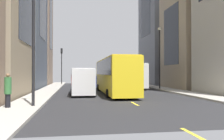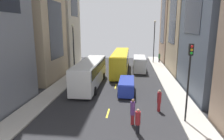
{
  "view_description": "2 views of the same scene",
  "coord_description": "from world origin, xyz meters",
  "views": [
    {
      "loc": [
        4.07,
        28.67,
        2.16
      ],
      "look_at": [
        0.06,
        2.65,
        2.47
      ],
      "focal_mm": 37.94,
      "sensor_mm": 36.0,
      "label": 1
    },
    {
      "loc": [
        2.1,
        -29.34,
        7.72
      ],
      "look_at": [
        -0.81,
        -1.03,
        1.51
      ],
      "focal_mm": 31.94,
      "sensor_mm": 36.0,
      "label": 2
    }
  ],
  "objects": [
    {
      "name": "sidewalk_east",
      "position": [
        7.29,
        0.0,
        0.07
      ],
      "size": [
        2.34,
        44.0,
        0.15
      ],
      "primitive_type": "cube",
      "color": "#B2ADA3",
      "rests_on": "ground"
    },
    {
      "name": "lane_stripe_1",
      "position": [
        0.0,
        -12.6,
        0.01
      ],
      "size": [
        0.16,
        2.0,
        0.01
      ],
      "primitive_type": "cube",
      "color": "yellow",
      "rests_on": "ground"
    },
    {
      "name": "delivery_van_white",
      "position": [
        3.38,
        5.35,
        1.52
      ],
      "size": [
        2.25,
        6.2,
        2.58
      ],
      "color": "white",
      "rests_on": "ground"
    },
    {
      "name": "building_east_3",
      "position": [
        13.22,
        16.76,
        9.19
      ],
      "size": [
        9.2,
        9.18,
        18.39
      ],
      "color": "#937760",
      "rests_on": "ground"
    },
    {
      "name": "pedestrian_waiting_curb",
      "position": [
        2.6,
        -15.84,
        1.01
      ],
      "size": [
        0.39,
        0.39,
        1.94
      ],
      "rotation": [
        0.0,
        0.0,
        6.13
      ],
      "color": "black",
      "rests_on": "ground"
    },
    {
      "name": "pedestrian_crossing_near",
      "position": [
        4.65,
        -11.65,
        1.11
      ],
      "size": [
        0.38,
        0.38,
        2.09
      ],
      "rotation": [
        0.0,
        0.0,
        1.19
      ],
      "color": "maroon",
      "rests_on": "ground"
    },
    {
      "name": "lane_stripe_4",
      "position": [
        0.0,
        12.6,
        0.01
      ],
      "size": [
        0.16,
        2.0,
        0.01
      ],
      "primitive_type": "cube",
      "color": "yellow",
      "rests_on": "ground"
    },
    {
      "name": "streetcar_yellow",
      "position": [
        0.12,
        4.29,
        2.12
      ],
      "size": [
        2.7,
        13.66,
        3.59
      ],
      "color": "yellow",
      "rests_on": "ground"
    },
    {
      "name": "lane_stripe_5",
      "position": [
        0.0,
        21.0,
        0.01
      ],
      "size": [
        0.16,
        2.0,
        0.01
      ],
      "primitive_type": "cube",
      "color": "yellow",
      "rests_on": "ground"
    },
    {
      "name": "pedestrian_walking_far",
      "position": [
        2.22,
        -14.48,
        1.15
      ],
      "size": [
        0.38,
        0.38,
        2.17
      ],
      "rotation": [
        0.0,
        0.0,
        3.47
      ],
      "color": "maroon",
      "rests_on": "ground"
    },
    {
      "name": "ground_plane",
      "position": [
        0.0,
        0.0,
        0.0
      ],
      "size": [
        40.93,
        40.93,
        0.0
      ],
      "primitive_type": "plane",
      "color": "#28282B"
    },
    {
      "name": "streetlamp_near",
      "position": [
        -6.62,
        -0.46,
        4.94
      ],
      "size": [
        0.44,
        0.44,
        7.94
      ],
      "color": "black",
      "rests_on": "ground"
    },
    {
      "name": "building_east_2",
      "position": [
        12.91,
        5.76,
        10.93
      ],
      "size": [
        8.58,
        10.32,
        21.85
      ],
      "color": "tan",
      "rests_on": "ground"
    },
    {
      "name": "streetlamp_far",
      "position": [
        6.62,
        13.72,
        5.41
      ],
      "size": [
        0.44,
        0.44,
        8.84
      ],
      "color": "black",
      "rests_on": "ground"
    },
    {
      "name": "lane_stripe_2",
      "position": [
        0.0,
        -4.2,
        0.01
      ],
      "size": [
        0.16,
        2.0,
        0.01
      ],
      "primitive_type": "cube",
      "color": "yellow",
      "rests_on": "ground"
    },
    {
      "name": "pedestrian_crossing_mid",
      "position": [
        7.94,
        14.24,
        1.19
      ],
      "size": [
        0.4,
        0.4,
        1.98
      ],
      "rotation": [
        0.0,
        0.0,
        3.81
      ],
      "color": "black",
      "rests_on": "ground"
    },
    {
      "name": "car_blue_0",
      "position": [
        1.49,
        -6.72,
        0.96
      ],
      "size": [
        1.91,
        4.8,
        1.62
      ],
      "color": "#2338AD",
      "rests_on": "ground"
    },
    {
      "name": "sidewalk_west",
      "position": [
        -7.29,
        0.0,
        0.07
      ],
      "size": [
        2.34,
        44.0,
        0.15
      ],
      "primitive_type": "cube",
      "color": "#B2ADA3",
      "rests_on": "ground"
    },
    {
      "name": "traffic_light_near_corner",
      "position": [
        6.52,
        -13.76,
        4.51
      ],
      "size": [
        0.32,
        0.44,
        6.32
      ],
      "color": "black",
      "rests_on": "ground"
    },
    {
      "name": "building_west_1",
      "position": [
        -11.67,
        -1.67,
        7.21
      ],
      "size": [
        6.08,
        8.88,
        14.41
      ],
      "color": "tan",
      "rests_on": "ground"
    },
    {
      "name": "city_bus_white",
      "position": [
        -3.36,
        -4.37,
        2.01
      ],
      "size": [
        2.8,
        11.32,
        3.35
      ],
      "color": "silver",
      "rests_on": "ground"
    },
    {
      "name": "lane_stripe_3",
      "position": [
        0.0,
        4.2,
        0.01
      ],
      "size": [
        0.16,
        2.0,
        0.01
      ],
      "primitive_type": "cube",
      "color": "yellow",
      "rests_on": "ground"
    }
  ]
}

